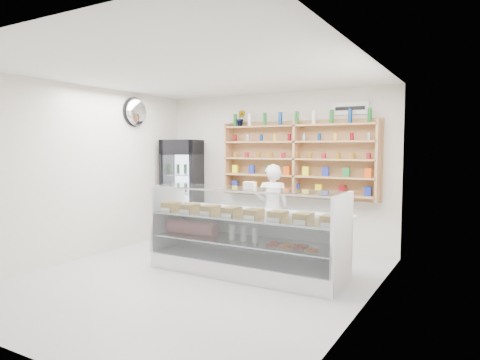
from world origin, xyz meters
The scene contains 8 objects.
room centered at (0.00, 0.00, 1.40)m, with size 5.00×5.00×5.00m.
display_counter centered at (0.48, 0.56, 0.34)m, with size 2.83×0.85×1.23m.
shop_worker centered at (0.29, 1.81, 0.76)m, with size 0.56×0.36×1.52m, color white.
drinks_cooler centered at (-1.85, 2.14, 0.98)m, with size 0.85×0.84×1.95m.
wall_shelving centered at (0.50, 2.34, 1.59)m, with size 2.84×0.28×1.33m.
potted_plant centered at (-0.63, 2.34, 2.35)m, with size 0.17×0.13×0.30m, color #1E6626.
security_mirror centered at (-2.17, 1.20, 2.45)m, with size 0.15×0.50×0.50m, color silver.
wall_sign centered at (1.40, 2.47, 2.45)m, with size 0.62×0.03×0.20m, color white.
Camera 1 is at (3.41, -4.65, 1.80)m, focal length 32.00 mm.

